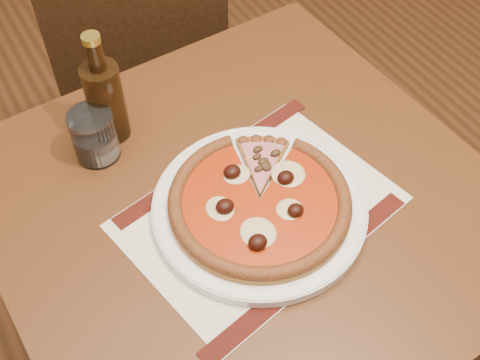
# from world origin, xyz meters

# --- Properties ---
(table) EXTENTS (0.84, 0.84, 0.75)m
(table) POSITION_xyz_m (0.54, 0.86, 0.65)
(table) COLOR #592D15
(table) RESTS_ON ground
(chair_far) EXTENTS (0.49, 0.49, 0.85)m
(chair_far) POSITION_xyz_m (0.61, 1.49, 0.48)
(chair_far) COLOR black
(chair_far) RESTS_ON ground
(placemat) EXTENTS (0.47, 0.38, 0.00)m
(placemat) POSITION_xyz_m (0.55, 0.83, 0.75)
(placemat) COLOR beige
(placemat) RESTS_ON table
(plate) EXTENTS (0.35, 0.35, 0.02)m
(plate) POSITION_xyz_m (0.55, 0.83, 0.76)
(plate) COLOR white
(plate) RESTS_ON placemat
(pizza) EXTENTS (0.29, 0.29, 0.04)m
(pizza) POSITION_xyz_m (0.55, 0.83, 0.78)
(pizza) COLOR #AB7529
(pizza) RESTS_ON plate
(ham_slice) EXTENTS (0.11, 0.13, 0.02)m
(ham_slice) POSITION_xyz_m (0.61, 0.90, 0.78)
(ham_slice) COLOR #AB7529
(ham_slice) RESTS_ON plate
(water_glass) EXTENTS (0.09, 0.09, 0.09)m
(water_glass) POSITION_xyz_m (0.37, 1.08, 0.80)
(water_glass) COLOR white
(water_glass) RESTS_ON table
(bottle) EXTENTS (0.06, 0.06, 0.22)m
(bottle) POSITION_xyz_m (0.41, 1.11, 0.83)
(bottle) COLOR #34200D
(bottle) RESTS_ON table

